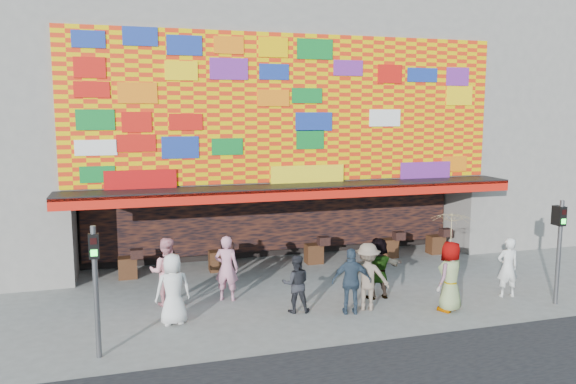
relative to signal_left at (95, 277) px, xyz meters
name	(u,v)px	position (x,y,z in m)	size (l,w,h in m)	color
ground	(334,308)	(6.20, 1.50, -1.86)	(90.00, 90.00, 0.00)	slate
shop_building	(262,117)	(6.20, 9.68, 3.37)	(15.20, 9.40, 10.00)	gray
neighbor_right	(534,100)	(19.20, 9.50, 4.14)	(11.00, 8.00, 12.00)	gray
signal_left	(95,277)	(0.00, 0.00, 0.00)	(0.22, 0.20, 3.00)	#59595B
signal_right	(560,240)	(12.40, 0.00, 0.00)	(0.22, 0.20, 3.00)	#59595B
ped_a	(173,289)	(1.79, 1.56, -0.93)	(0.91, 0.59, 1.86)	silver
ped_b	(227,268)	(3.45, 3.00, -0.90)	(0.70, 0.46, 1.91)	#BE7B92
ped_c	(296,284)	(5.08, 1.50, -1.06)	(0.78, 0.60, 1.60)	black
ped_d	(367,276)	(7.04, 1.14, -0.92)	(1.21, 0.70, 1.87)	#7B6B5A
ped_e	(352,281)	(6.48, 0.94, -0.95)	(1.06, 0.44, 1.82)	#2C3C4D
ped_f	(378,268)	(7.74, 1.92, -0.95)	(1.69, 0.54, 1.82)	gray
ped_g	(450,276)	(9.18, 0.40, -0.89)	(0.95, 0.62, 1.94)	gray
ped_h	(508,267)	(11.47, 0.95, -0.97)	(0.65, 0.43, 1.78)	silver
ped_i	(166,272)	(1.73, 3.10, -0.89)	(0.94, 0.73, 1.94)	pink
parasol	(452,232)	(9.18, 0.40, 0.36)	(1.45, 1.47, 2.00)	#D6C787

